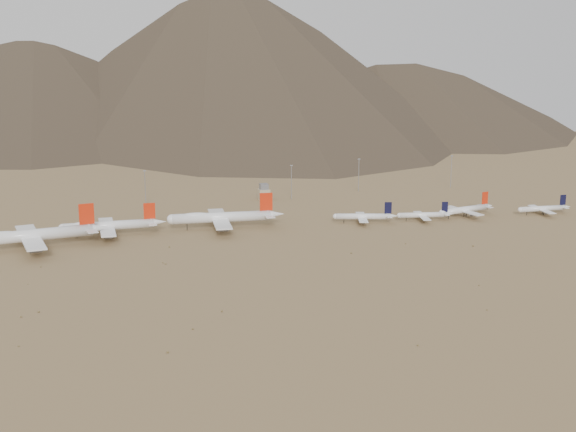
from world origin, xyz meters
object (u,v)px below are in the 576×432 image
object	(u,v)px
widebody_centre	(109,225)
control_tower	(264,193)
widebody_east	(222,217)
narrowbody_b	(424,215)
widebody_west	(33,235)
narrowbody_a	(365,216)

from	to	relation	value
widebody_centre	control_tower	world-z (taller)	widebody_centre
widebody_centre	widebody_east	size ratio (longest dim) A/B	0.87
narrowbody_b	control_tower	distance (m)	126.66
widebody_west	narrowbody_a	size ratio (longest dim) A/B	1.94
widebody_west	widebody_centre	xyz separation A→B (m)	(43.16, 18.97, -1.61)
widebody_west	narrowbody_b	xyz separation A→B (m)	(243.74, 4.50, -4.15)
widebody_east	control_tower	size ratio (longest dim) A/B	6.16
narrowbody_a	narrowbody_b	bearing A→B (deg)	9.14
widebody_east	narrowbody_a	bearing A→B (deg)	-1.14
narrowbody_a	control_tower	bearing A→B (deg)	131.92
widebody_west	widebody_east	xyz separation A→B (m)	(112.30, 18.55, -0.63)
narrowbody_a	control_tower	world-z (taller)	narrowbody_a
narrowbody_b	widebody_centre	bearing A→B (deg)	-174.31
widebody_east	narrowbody_b	xyz separation A→B (m)	(131.44, -14.05, -3.52)
narrowbody_a	control_tower	distance (m)	100.29
widebody_centre	narrowbody_a	size ratio (longest dim) A/B	1.57
widebody_west	control_tower	bearing A→B (deg)	23.31
narrowbody_a	control_tower	xyz separation A→B (m)	(-44.66, 89.79, 0.81)
widebody_west	control_tower	size ratio (longest dim) A/B	6.64
narrowbody_a	widebody_centre	bearing A→B (deg)	-168.10
narrowbody_a	narrowbody_b	xyz separation A→B (m)	(39.96, -4.44, -0.46)
widebody_west	narrowbody_b	size ratio (longest dim) A/B	2.12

